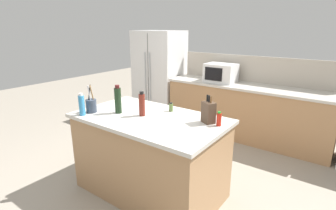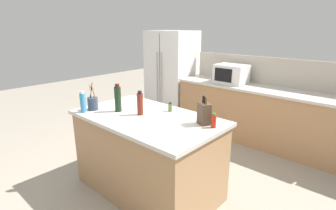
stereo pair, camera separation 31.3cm
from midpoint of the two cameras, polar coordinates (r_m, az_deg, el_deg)
ground_plane at (r=3.33m, az=-1.43°, el=-17.94°), size 14.00×14.00×0.00m
back_counter_run at (r=4.69m, az=20.25°, el=-1.95°), size 2.80×0.66×0.94m
wall_backsplash at (r=4.82m, az=22.54°, el=6.87°), size 2.76×0.03×0.46m
kitchen_island at (r=3.08m, az=-1.49°, el=-10.72°), size 1.68×0.97×0.94m
refrigerator at (r=5.58m, az=2.41°, el=6.58°), size 0.95×0.75×1.81m
microwave at (r=4.73m, az=15.47°, el=6.53°), size 0.53×0.39×0.32m
knife_block at (r=2.68m, az=11.19°, el=-1.88°), size 0.16×0.15×0.29m
utensil_crock at (r=3.18m, az=-13.38°, el=0.38°), size 0.12×0.12×0.32m
dish_soap_bottle at (r=3.10m, az=-15.33°, el=0.51°), size 0.06×0.06×0.25m
spice_jar_oregano at (r=3.05m, az=3.43°, el=-0.53°), size 0.05×0.05×0.11m
wine_bottle at (r=3.05m, az=-8.00°, el=1.36°), size 0.08×0.08×0.33m
hot_sauce_bottle at (r=2.62m, az=13.34°, el=-3.45°), size 0.05×0.05×0.15m
vinegar_bottle at (r=2.91m, az=-3.05°, el=0.26°), size 0.07×0.07×0.27m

